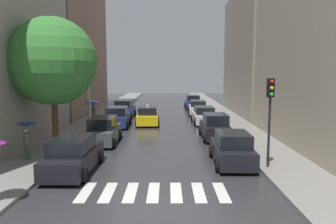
# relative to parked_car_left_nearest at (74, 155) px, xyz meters

# --- Properties ---
(ground_plane) EXTENTS (28.00, 72.00, 0.04)m
(ground_plane) POSITION_rel_parked_car_left_nearest_xyz_m (3.92, 19.55, -0.82)
(ground_plane) COLOR #2E2E31
(sidewalk_left) EXTENTS (3.00, 72.00, 0.15)m
(sidewalk_left) POSITION_rel_parked_car_left_nearest_xyz_m (-2.58, 19.55, -0.73)
(sidewalk_left) COLOR gray
(sidewalk_left) RESTS_ON ground
(sidewalk_right) EXTENTS (3.00, 72.00, 0.15)m
(sidewalk_right) POSITION_rel_parked_car_left_nearest_xyz_m (10.42, 19.55, -0.73)
(sidewalk_right) COLOR gray
(sidewalk_right) RESTS_ON ground
(crosswalk_stripes) EXTENTS (5.85, 2.20, 0.01)m
(crosswalk_stripes) POSITION_rel_parked_car_left_nearest_xyz_m (3.92, -2.66, -0.80)
(crosswalk_stripes) COLOR silver
(crosswalk_stripes) RESTS_ON ground
(building_left_mid) EXTENTS (6.00, 17.48, 25.00)m
(building_left_mid) POSITION_rel_parked_car_left_nearest_xyz_m (-7.08, 22.34, 11.70)
(building_left_mid) COLOR #8C6B56
(building_left_mid) RESTS_ON ground
(building_right_mid) EXTENTS (6.00, 14.80, 13.37)m
(building_right_mid) POSITION_rel_parked_car_left_nearest_xyz_m (14.92, 21.16, 5.88)
(building_right_mid) COLOR #9E9384
(building_right_mid) RESTS_ON ground
(parked_car_left_nearest) EXTENTS (2.11, 4.83, 1.72)m
(parked_car_left_nearest) POSITION_rel_parked_car_left_nearest_xyz_m (0.00, 0.00, 0.00)
(parked_car_left_nearest) COLOR black
(parked_car_left_nearest) RESTS_ON ground
(parked_car_left_second) EXTENTS (2.01, 4.21, 1.80)m
(parked_car_left_second) POSITION_rel_parked_car_left_nearest_xyz_m (0.20, 6.19, 0.03)
(parked_car_left_second) COLOR #474C51
(parked_car_left_second) RESTS_ON ground
(parked_car_left_third) EXTENTS (2.21, 4.16, 1.75)m
(parked_car_left_third) POSITION_rel_parked_car_left_nearest_xyz_m (0.11, 12.80, 0.01)
(parked_car_left_third) COLOR navy
(parked_car_left_third) RESTS_ON ground
(parked_car_left_fourth) EXTENTS (2.17, 4.32, 1.82)m
(parked_car_left_fourth) POSITION_rel_parked_car_left_nearest_xyz_m (-0.07, 18.82, 0.04)
(parked_car_left_fourth) COLOR navy
(parked_car_left_fourth) RESTS_ON ground
(parked_car_right_nearest) EXTENTS (2.07, 4.12, 1.71)m
(parked_car_right_nearest) POSITION_rel_parked_car_left_nearest_xyz_m (7.80, 1.23, -0.01)
(parked_car_right_nearest) COLOR black
(parked_car_right_nearest) RESTS_ON ground
(parked_car_right_second) EXTENTS (2.01, 4.12, 1.81)m
(parked_car_right_second) POSITION_rel_parked_car_left_nearest_xyz_m (7.84, 7.70, 0.04)
(parked_car_right_second) COLOR black
(parked_car_right_second) RESTS_ON ground
(parked_car_right_third) EXTENTS (2.17, 4.15, 1.60)m
(parked_car_right_third) POSITION_rel_parked_car_left_nearest_xyz_m (7.76, 14.41, -0.05)
(parked_car_right_third) COLOR silver
(parked_car_right_third) RESTS_ON ground
(parked_car_right_fourth) EXTENTS (2.23, 4.70, 1.59)m
(parked_car_right_fourth) POSITION_rel_parked_car_left_nearest_xyz_m (7.80, 20.90, -0.05)
(parked_car_right_fourth) COLOR silver
(parked_car_right_fourth) RESTS_ON ground
(parked_car_right_fifth) EXTENTS (2.02, 4.55, 1.75)m
(parked_car_right_fifth) POSITION_rel_parked_car_left_nearest_xyz_m (7.69, 26.78, 0.01)
(parked_car_right_fifth) COLOR navy
(parked_car_right_fifth) RESTS_ON ground
(taxi_midroad) EXTENTS (2.20, 4.39, 1.81)m
(taxi_midroad) POSITION_rel_parked_car_left_nearest_xyz_m (2.66, 14.08, -0.04)
(taxi_midroad) COLOR yellow
(taxi_midroad) RESTS_ON ground
(pedestrian_near_tree) EXTENTS (1.18, 1.18, 2.08)m
(pedestrian_near_tree) POSITION_rel_parked_car_left_nearest_xyz_m (-1.89, 12.60, 0.93)
(pedestrian_near_tree) COLOR #38513D
(pedestrian_near_tree) RESTS_ON sidewalk_left
(pedestrian_by_kerb) EXTENTS (1.02, 1.02, 1.98)m
(pedestrian_by_kerb) POSITION_rel_parked_car_left_nearest_xyz_m (-2.08, 12.20, 0.79)
(pedestrian_by_kerb) COLOR gray
(pedestrian_by_kerb) RESTS_ON sidewalk_left
(pedestrian_far_side) EXTENTS (1.04, 1.04, 1.92)m
(pedestrian_far_side) POSITION_rel_parked_car_left_nearest_xyz_m (-2.95, 1.76, 0.76)
(pedestrian_far_side) COLOR #38513D
(pedestrian_far_side) RESTS_ON sidewalk_left
(street_tree_left) EXTENTS (5.17, 5.17, 7.80)m
(street_tree_left) POSITION_rel_parked_car_left_nearest_xyz_m (-2.29, 4.27, 4.55)
(street_tree_left) COLOR #513823
(street_tree_left) RESTS_ON sidewalk_left
(traffic_light_right_corner) EXTENTS (0.30, 0.42, 4.30)m
(traffic_light_right_corner) POSITION_rel_parked_car_left_nearest_xyz_m (9.37, 0.34, 2.48)
(traffic_light_right_corner) COLOR black
(traffic_light_right_corner) RESTS_ON sidewalk_right
(lamp_post_left) EXTENTS (0.60, 0.28, 6.48)m
(lamp_post_left) POSITION_rel_parked_car_left_nearest_xyz_m (-1.63, 10.41, 3.11)
(lamp_post_left) COLOR #595B60
(lamp_post_left) RESTS_ON sidewalk_left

